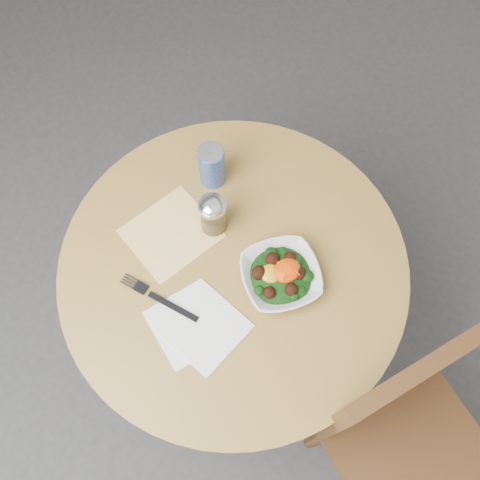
% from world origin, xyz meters
% --- Properties ---
extents(ground, '(6.00, 6.00, 0.00)m').
position_xyz_m(ground, '(0.00, 0.00, 0.00)').
color(ground, '#323234').
rests_on(ground, ground).
extents(table, '(0.90, 0.90, 0.75)m').
position_xyz_m(table, '(0.00, 0.00, 0.55)').
color(table, black).
rests_on(table, ground).
extents(chair, '(0.44, 0.44, 0.91)m').
position_xyz_m(chair, '(0.15, -0.57, 0.51)').
color(chair, '#543117').
rests_on(chair, ground).
extents(cloth_napkin, '(0.23, 0.21, 0.00)m').
position_xyz_m(cloth_napkin, '(-0.08, 0.17, 0.75)').
color(cloth_napkin, orange).
rests_on(cloth_napkin, table).
extents(paper_napkins, '(0.22, 0.23, 0.00)m').
position_xyz_m(paper_napkins, '(-0.17, -0.08, 0.75)').
color(paper_napkins, white).
rests_on(paper_napkins, table).
extents(salad_bowl, '(0.25, 0.25, 0.07)m').
position_xyz_m(salad_bowl, '(0.07, -0.10, 0.78)').
color(salad_bowl, silver).
rests_on(salad_bowl, table).
extents(fork, '(0.11, 0.21, 0.00)m').
position_xyz_m(fork, '(-0.21, 0.04, 0.76)').
color(fork, black).
rests_on(fork, table).
extents(spice_shaker, '(0.07, 0.07, 0.13)m').
position_xyz_m(spice_shaker, '(0.02, 0.12, 0.81)').
color(spice_shaker, silver).
rests_on(spice_shaker, table).
extents(beverage_can, '(0.07, 0.07, 0.13)m').
position_xyz_m(beverage_can, '(0.10, 0.24, 0.82)').
color(beverage_can, navy).
rests_on(beverage_can, table).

